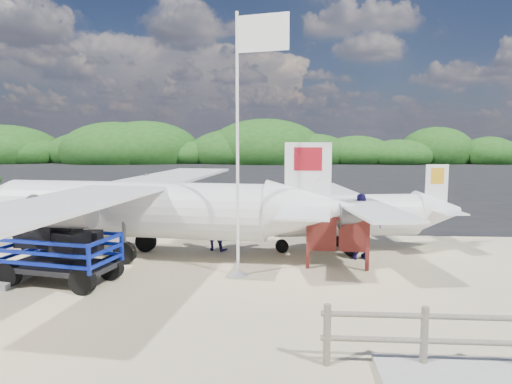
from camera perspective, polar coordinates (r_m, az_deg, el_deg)
ground at (r=12.68m, az=-7.01°, el=-9.75°), size 160.00×160.00×0.00m
asphalt_apron at (r=42.15m, az=0.75°, el=1.83°), size 90.00×50.00×0.04m
vegetation_band at (r=67.07m, az=1.96°, el=3.63°), size 124.00×8.00×4.40m
baggage_cart at (r=12.55m, az=-23.12°, el=-10.42°), size 3.19×2.21×1.46m
flagpole at (r=12.21m, az=-2.25°, el=-10.36°), size 1.44×0.88×6.69m
signboard at (r=12.91m, az=10.08°, el=-9.51°), size 1.83×0.31×1.50m
crew_a at (r=16.32m, az=-2.64°, el=-2.72°), size 0.67×0.44×1.82m
crew_b at (r=14.71m, az=-5.04°, el=-4.22°), size 0.93×0.82×1.60m
crew_c at (r=13.92m, az=13.03°, el=-4.21°), size 1.17×0.52×1.97m
aircraft_large at (r=35.36m, az=18.60°, el=0.54°), size 16.15×16.15×4.42m
aircraft_small at (r=45.08m, az=-18.13°, el=1.81°), size 8.31×8.31×2.63m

